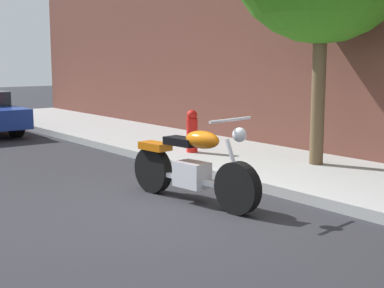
% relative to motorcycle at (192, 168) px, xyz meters
% --- Properties ---
extents(ground_plane, '(60.00, 60.00, 0.00)m').
position_rel_motorcycle_xyz_m(ground_plane, '(0.28, -0.35, -0.45)').
color(ground_plane, '#28282D').
extents(sidewalk, '(25.47, 2.55, 0.14)m').
position_rel_motorcycle_xyz_m(sidewalk, '(0.28, 2.33, -0.38)').
color(sidewalk, '#A1A1A1').
rests_on(sidewalk, ground).
extents(motorcycle, '(2.14, 0.70, 1.12)m').
position_rel_motorcycle_xyz_m(motorcycle, '(0.00, 0.00, 0.00)').
color(motorcycle, black).
rests_on(motorcycle, ground).
extents(fire_hydrant, '(0.20, 0.20, 0.91)m').
position_rel_motorcycle_xyz_m(fire_hydrant, '(-2.37, 1.83, 0.01)').
color(fire_hydrant, red).
rests_on(fire_hydrant, ground).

